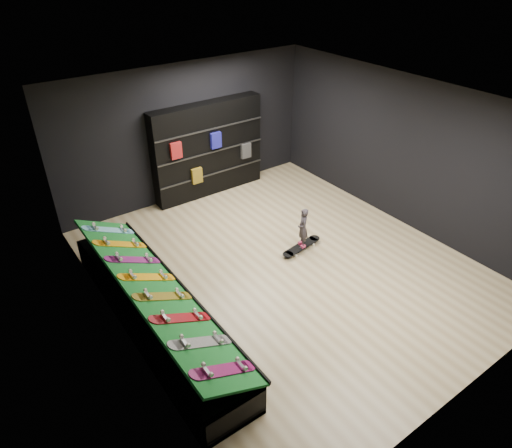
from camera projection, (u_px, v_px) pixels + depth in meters
floor at (284, 266)px, 8.37m from camera, size 6.00×7.00×0.01m
ceiling at (291, 106)px, 6.77m from camera, size 6.00×7.00×0.01m
wall_back at (187, 133)px, 9.98m from camera, size 6.00×0.02×3.00m
wall_front at (482, 314)px, 5.17m from camera, size 6.00×0.02×3.00m
wall_left at (113, 257)px, 6.09m from camera, size 0.02×7.00×3.00m
wall_right at (405, 152)px, 9.05m from camera, size 0.02×7.00×3.00m
display_rack at (155, 313)px, 6.98m from camera, size 0.90×4.50×0.50m
turf_ramp at (154, 288)px, 6.76m from camera, size 0.92×4.50×0.46m
back_shelving at (208, 149)px, 10.29m from camera, size 2.67×0.31×2.13m
floor_skateboard at (302, 247)px, 8.80m from camera, size 1.00×0.36×0.09m
child at (302, 235)px, 8.65m from camera, size 0.20×0.22×0.48m
display_board_0 at (223, 370)px, 5.45m from camera, size 0.93×0.22×0.50m
display_board_1 at (201, 342)px, 5.82m from camera, size 0.93×0.22×0.50m
display_board_2 at (181, 318)px, 6.19m from camera, size 0.93×0.22×0.50m
display_board_3 at (163, 296)px, 6.56m from camera, size 0.93×0.22×0.50m
display_board_4 at (147, 277)px, 6.94m from camera, size 0.93×0.22×0.50m
display_board_5 at (133, 260)px, 7.31m from camera, size 0.93×0.22×0.50m
display_board_6 at (120, 244)px, 7.68m from camera, size 0.93×0.22×0.50m
display_board_7 at (109, 230)px, 8.06m from camera, size 0.93×0.22×0.50m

